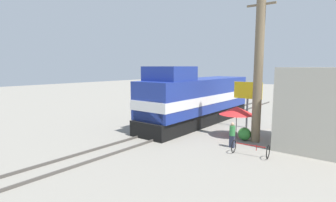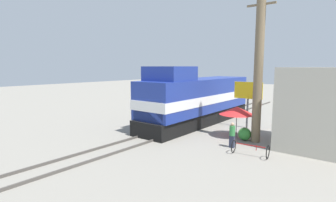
# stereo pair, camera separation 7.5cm
# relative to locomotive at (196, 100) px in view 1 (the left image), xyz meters

# --- Properties ---
(ground_plane) EXTENTS (120.00, 120.00, 0.00)m
(ground_plane) POSITION_rel_locomotive_xyz_m (0.00, -3.34, -2.10)
(ground_plane) COLOR gray
(rail_near) EXTENTS (0.08, 42.22, 0.15)m
(rail_near) POSITION_rel_locomotive_xyz_m (-0.72, -3.34, -2.03)
(rail_near) COLOR #4C4742
(rail_near) RESTS_ON ground_plane
(rail_far) EXTENTS (0.08, 42.22, 0.15)m
(rail_far) POSITION_rel_locomotive_xyz_m (0.72, -3.34, -2.03)
(rail_far) COLOR #4C4742
(rail_far) RESTS_ON ground_plane
(locomotive) EXTENTS (3.23, 13.58, 4.93)m
(locomotive) POSITION_rel_locomotive_xyz_m (0.00, 0.00, 0.00)
(locomotive) COLOR black
(locomotive) RESTS_ON ground_plane
(utility_pole) EXTENTS (1.80, 0.57, 9.91)m
(utility_pole) POSITION_rel_locomotive_xyz_m (6.02, -2.20, 2.88)
(utility_pole) COLOR #726047
(utility_pole) RESTS_ON ground_plane
(vendor_umbrella) EXTENTS (2.43, 2.43, 2.15)m
(vendor_umbrella) POSITION_rel_locomotive_xyz_m (4.51, -1.83, -0.23)
(vendor_umbrella) COLOR #4C4C4C
(vendor_umbrella) RESTS_ON ground_plane
(billboard_sign) EXTENTS (2.29, 0.12, 3.71)m
(billboard_sign) POSITION_rel_locomotive_xyz_m (4.06, 1.24, 0.71)
(billboard_sign) COLOR #595959
(billboard_sign) RESTS_ON ground_plane
(shrub_cluster) EXTENTS (0.85, 0.85, 0.85)m
(shrub_cluster) POSITION_rel_locomotive_xyz_m (5.32, -2.30, -1.68)
(shrub_cluster) COLOR #388C38
(shrub_cluster) RESTS_ON ground_plane
(person_bystander) EXTENTS (0.34, 0.34, 1.56)m
(person_bystander) POSITION_rel_locomotive_xyz_m (5.36, -4.36, -1.26)
(person_bystander) COLOR #2D3347
(person_bystander) RESTS_ON ground_plane
(bicycle) EXTENTS (1.99, 0.93, 0.75)m
(bicycle) POSITION_rel_locomotive_xyz_m (6.79, -5.11, -1.72)
(bicycle) COLOR black
(bicycle) RESTS_ON ground_plane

